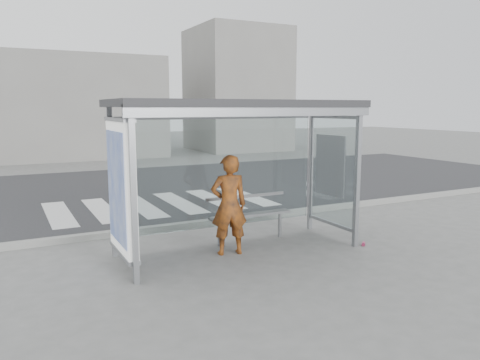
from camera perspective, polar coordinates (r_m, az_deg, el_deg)
name	(u,v)px	position (r m, az deg, el deg)	size (l,w,h in m)	color
ground	(239,251)	(8.29, -0.12, -8.68)	(80.00, 80.00, 0.00)	#61615F
road	(136,189)	(14.71, -12.56, -1.12)	(30.00, 10.00, 0.01)	#28292B
curb	(197,224)	(9.99, -5.21, -5.31)	(30.00, 0.18, 0.12)	gray
crosswalk	(161,204)	(12.35, -9.63, -2.94)	(5.55, 3.00, 0.00)	silver
bus_shelter	(217,139)	(7.82, -2.77, 5.07)	(4.25, 1.65, 2.62)	gray
building_center	(78,107)	(25.30, -19.12, 8.38)	(8.00, 5.00, 5.00)	gray
building_right	(237,90)	(28.05, -0.38, 10.90)	(5.00, 5.00, 7.00)	gray
person	(229,205)	(7.94, -1.36, -3.06)	(0.63, 0.41, 1.72)	#C34012
bench	(250,214)	(8.80, 1.21, -4.19)	(1.66, 0.31, 0.86)	slate
soda_can	(363,244)	(8.90, 14.82, -7.54)	(0.06, 0.06, 0.12)	#BE3865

